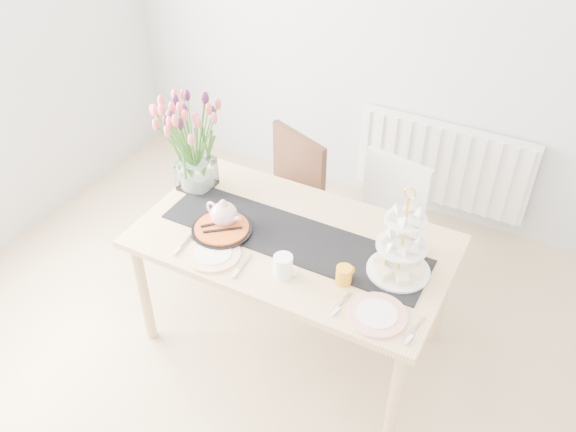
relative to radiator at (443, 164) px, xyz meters
The scene contains 15 objects.
room_shell 2.40m from the radiator, 102.86° to the right, with size 4.50×4.50×4.50m.
radiator is the anchor object (origin of this frame).
dining_table 1.56m from the radiator, 104.36° to the right, with size 1.60×0.90×0.75m.
chair_brown 1.18m from the radiator, 129.64° to the right, with size 0.58×0.58×0.91m.
chair_white 0.81m from the radiator, 99.08° to the right, with size 0.49×0.49×0.86m.
table_runner 1.57m from the radiator, 104.36° to the right, with size 1.40×0.35×0.01m, color black.
tulip_vase 1.84m from the radiator, 128.62° to the right, with size 0.65×0.65×0.56m.
cake_stand 1.55m from the radiator, 83.26° to the right, with size 0.30×0.30×0.44m.
teapot 1.77m from the radiator, 115.63° to the right, with size 0.23×0.19×0.15m, color silver, non-canonical shape.
cream_jug 1.35m from the radiator, 82.57° to the right, with size 0.08×0.08×0.08m, color white.
tart_tin 1.81m from the radiator, 114.18° to the right, with size 0.31×0.31×0.04m.
mug_white 1.81m from the radiator, 99.84° to the right, with size 0.09×0.09×0.11m, color white.
mug_orange 1.70m from the radiator, 90.99° to the right, with size 0.08×0.08×0.09m, color orange.
plate_left 1.93m from the radiator, 110.64° to the right, with size 0.27×0.27×0.01m, color white.
plate_right 1.82m from the radiator, 84.02° to the right, with size 0.27×0.27×0.01m, color white.
Camera 1 is at (1.20, -1.40, 2.76)m, focal length 38.00 mm.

